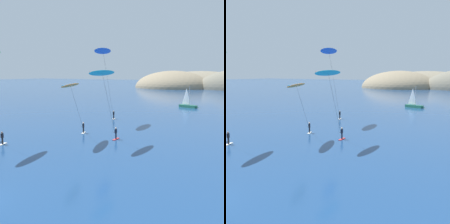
# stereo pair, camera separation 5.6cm
# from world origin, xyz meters

# --- Properties ---
(headland_island) EXTENTS (95.90, 54.20, 23.28)m
(headland_island) POSITION_xyz_m (-22.07, 159.71, 0.00)
(headland_island) COLOR #84755B
(headland_island) RESTS_ON ground
(sailboat_near) EXTENTS (5.95, 2.58, 5.70)m
(sailboat_near) POSITION_xyz_m (-2.62, 63.18, 0.64)
(sailboat_near) COLOR #23664C
(sailboat_near) RESTS_ON ground
(kitesurfer_cyan) EXTENTS (1.04, 6.98, 9.68)m
(kitesurfer_cyan) POSITION_xyz_m (-0.80, 19.41, 8.48)
(kitesurfer_cyan) COLOR red
(kitesurfer_cyan) RESTS_ON ground
(kitesurfer_orange) EXTENTS (4.16, 9.13, 7.96)m
(kitesurfer_orange) POSITION_xyz_m (-5.37, 18.54, 7.10)
(kitesurfer_orange) COLOR silver
(kitesurfer_orange) RESTS_ON ground
(kitesurfer_blue) EXTENTS (2.30, 8.88, 13.67)m
(kitesurfer_blue) POSITION_xyz_m (-9.42, 32.44, 12.35)
(kitesurfer_blue) COLOR silver
(kitesurfer_blue) RESTS_ON ground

